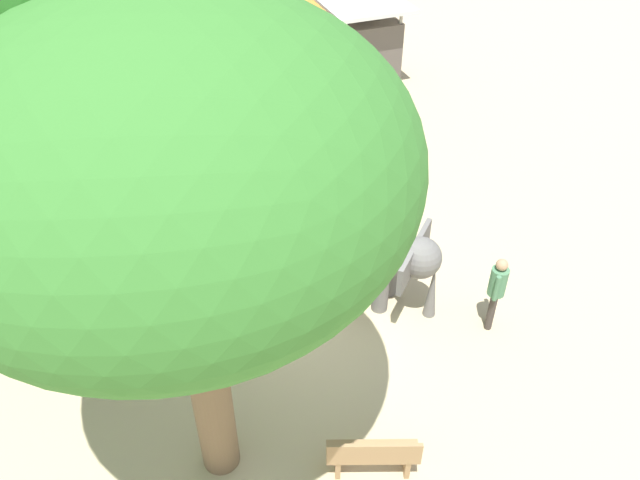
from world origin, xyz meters
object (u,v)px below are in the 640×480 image
(wooden_bench, at_px, (373,455))
(market_stall_teal, at_px, (108,85))
(market_stall_orange, at_px, (283,58))
(market_stall_blue, at_px, (199,71))
(person_handler, at_px, (497,288))
(shade_tree_secondary, at_px, (175,178))
(elephant, at_px, (375,254))
(market_stall_white, at_px, (361,46))
(picnic_table_near, at_px, (274,207))
(feed_bucket, at_px, (272,273))

(wooden_bench, xyz_separation_m, market_stall_teal, (-2.20, 12.99, 0.67))
(market_stall_orange, bearing_deg, market_stall_blue, 180.00)
(person_handler, height_order, shade_tree_secondary, shade_tree_secondary)
(elephant, xyz_separation_m, market_stall_white, (3.94, 9.42, 0.02))
(market_stall_teal, relative_size, market_stall_white, 1.00)
(shade_tree_secondary, xyz_separation_m, market_stall_orange, (5.09, 11.93, -4.10))
(wooden_bench, height_order, market_stall_teal, market_stall_teal)
(picnic_table_near, height_order, market_stall_teal, market_stall_teal)
(feed_bucket, bearing_deg, market_stall_white, 55.36)
(person_handler, relative_size, picnic_table_near, 0.77)
(elephant, relative_size, market_stall_orange, 0.94)
(market_stall_orange, bearing_deg, market_stall_white, 0.00)
(shade_tree_secondary, relative_size, market_stall_white, 2.86)
(shade_tree_secondary, bearing_deg, person_handler, 10.08)
(market_stall_blue, xyz_separation_m, feed_bucket, (-0.46, -8.19, -0.98))
(person_handler, xyz_separation_m, picnic_table_near, (-2.88, 4.39, -0.36))
(elephant, bearing_deg, wooden_bench, -68.92)
(person_handler, distance_m, market_stall_orange, 10.96)
(market_stall_blue, relative_size, market_stall_orange, 1.00)
(wooden_bench, height_order, market_stall_blue, market_stall_blue)
(market_stall_teal, bearing_deg, shade_tree_secondary, -89.49)
(shade_tree_secondary, bearing_deg, market_stall_orange, 66.87)
(wooden_bench, relative_size, market_stall_white, 0.58)
(market_stall_white, bearing_deg, market_stall_teal, 180.00)
(market_stall_white, distance_m, feed_bucket, 10.00)
(elephant, distance_m, picnic_table_near, 3.12)
(market_stall_white, bearing_deg, feed_bucket, -124.64)
(picnic_table_near, bearing_deg, feed_bucket, -159.83)
(wooden_bench, distance_m, market_stall_orange, 13.35)
(shade_tree_secondary, distance_m, market_stall_blue, 12.86)
(elephant, distance_m, person_handler, 2.33)
(elephant, bearing_deg, shade_tree_secondary, -100.20)
(shade_tree_secondary, xyz_separation_m, market_stall_blue, (2.49, 11.93, -4.10))
(wooden_bench, bearing_deg, market_stall_blue, 108.92)
(market_stall_teal, relative_size, market_stall_orange, 1.00)
(wooden_bench, xyz_separation_m, market_stall_orange, (3.00, 12.99, 0.67))
(shade_tree_secondary, height_order, market_stall_orange, shade_tree_secondary)
(person_handler, relative_size, shade_tree_secondary, 0.22)
(market_stall_teal, distance_m, market_stall_blue, 2.60)
(market_stall_orange, height_order, feed_bucket, market_stall_orange)
(wooden_bench, xyz_separation_m, market_stall_blue, (0.40, 12.99, 0.67))
(elephant, bearing_deg, market_stall_teal, 158.37)
(market_stall_blue, relative_size, feed_bucket, 7.00)
(market_stall_white, xyz_separation_m, feed_bucket, (-5.66, -8.19, -0.98))
(elephant, xyz_separation_m, market_stall_orange, (1.34, 9.42, 0.02))
(shade_tree_secondary, height_order, market_stall_teal, shade_tree_secondary)
(picnic_table_near, bearing_deg, person_handler, -106.68)
(wooden_bench, bearing_deg, elephant, 85.68)
(market_stall_orange, bearing_deg, wooden_bench, -103.03)
(market_stall_orange, bearing_deg, picnic_table_near, -110.62)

